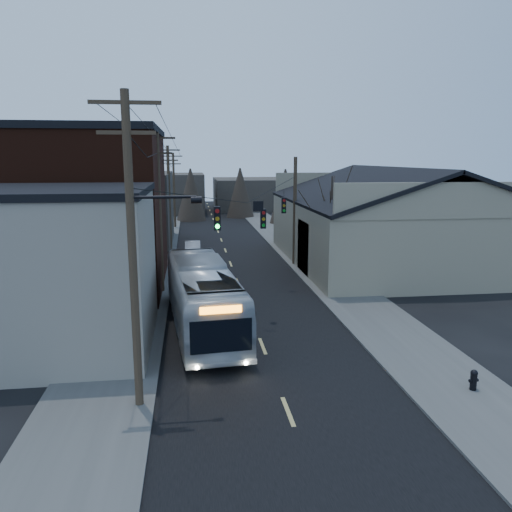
{
  "coord_description": "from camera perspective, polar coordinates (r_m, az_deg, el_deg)",
  "views": [
    {
      "loc": [
        -3.09,
        -13.23,
        8.44
      ],
      "look_at": [
        0.49,
        14.04,
        3.0
      ],
      "focal_mm": 35.0,
      "sensor_mm": 36.0,
      "label": 1
    }
  ],
  "objects": [
    {
      "name": "ground",
      "position": [
        16.0,
        5.14,
        -20.71
      ],
      "size": [
        160.0,
        160.0,
        0.0
      ],
      "primitive_type": "plane",
      "color": "black",
      "rests_on": "ground"
    },
    {
      "name": "road_surface",
      "position": [
        44.16,
        -3.34,
        0.16
      ],
      "size": [
        9.0,
        110.0,
        0.02
      ],
      "primitive_type": "cube",
      "color": "black",
      "rests_on": "ground"
    },
    {
      "name": "sidewalk_left",
      "position": [
        44.17,
        -11.78,
        0.01
      ],
      "size": [
        4.0,
        110.0,
        0.12
      ],
      "primitive_type": "cube",
      "color": "#474744",
      "rests_on": "ground"
    },
    {
      "name": "sidewalk_right",
      "position": [
        45.07,
        4.93,
        0.43
      ],
      "size": [
        4.0,
        110.0,
        0.12
      ],
      "primitive_type": "cube",
      "color": "#474744",
      "rests_on": "ground"
    },
    {
      "name": "building_clapboard",
      "position": [
        23.53,
        -21.86,
        -1.75
      ],
      "size": [
        8.0,
        8.0,
        7.0
      ],
      "primitive_type": "cube",
      "color": "gray",
      "rests_on": "ground"
    },
    {
      "name": "building_brick",
      "position": [
        34.12,
        -19.2,
        4.78
      ],
      "size": [
        10.0,
        12.0,
        10.0
      ],
      "primitive_type": "cube",
      "color": "black",
      "rests_on": "ground"
    },
    {
      "name": "building_left_far",
      "position": [
        49.89,
        -14.89,
        5.13
      ],
      "size": [
        9.0,
        14.0,
        7.0
      ],
      "primitive_type": "cube",
      "color": "#37312C",
      "rests_on": "ground"
    },
    {
      "name": "warehouse",
      "position": [
        41.88,
        15.21,
        2.91
      ],
      "size": [
        16.16,
        20.6,
        7.73
      ],
      "color": "gray",
      "rests_on": "ground"
    },
    {
      "name": "building_far_left",
      "position": [
        78.48,
        -9.67,
        7.06
      ],
      "size": [
        10.0,
        12.0,
        6.0
      ],
      "primitive_type": "cube",
      "color": "#37312C",
      "rests_on": "ground"
    },
    {
      "name": "building_far_right",
      "position": [
        84.05,
        -0.58,
        7.14
      ],
      "size": [
        12.0,
        14.0,
        5.0
      ],
      "primitive_type": "cube",
      "color": "#37312C",
      "rests_on": "ground"
    },
    {
      "name": "bare_tree",
      "position": [
        34.93,
        8.54,
        3.1
      ],
      "size": [
        0.4,
        0.4,
        7.2
      ],
      "primitive_type": "cone",
      "color": "black",
      "rests_on": "ground"
    },
    {
      "name": "utility_lines",
      "position": [
        37.54,
        -7.53,
        5.76
      ],
      "size": [
        11.24,
        45.28,
        10.5
      ],
      "color": "#382B1E",
      "rests_on": "ground"
    },
    {
      "name": "bus",
      "position": [
        24.97,
        -6.1,
        -4.63
      ],
      "size": [
        3.89,
        12.12,
        3.32
      ],
      "primitive_type": "imported",
      "rotation": [
        0.0,
        0.0,
        3.24
      ],
      "color": "#AFB6BC",
      "rests_on": "ground"
    },
    {
      "name": "parked_car",
      "position": [
        43.81,
        -7.25,
        0.83
      ],
      "size": [
        1.35,
        3.82,
        1.26
      ],
      "primitive_type": "imported",
      "rotation": [
        0.0,
        0.0,
        0.0
      ],
      "color": "#A4A6AC",
      "rests_on": "ground"
    },
    {
      "name": "fire_hydrant",
      "position": [
        20.28,
        23.62,
        -12.76
      ],
      "size": [
        0.37,
        0.26,
        0.77
      ],
      "rotation": [
        0.0,
        0.0,
        0.11
      ],
      "color": "black",
      "rests_on": "sidewalk_right"
    }
  ]
}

